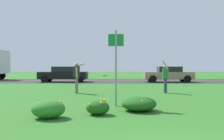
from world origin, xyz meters
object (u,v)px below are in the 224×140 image
(person_catcher_green_shirt, at_px, (165,76))
(frisbee_red, at_px, (104,76))
(sign_post_near_path, at_px, (116,61))
(person_thrower_dark_shirt, at_px, (77,75))
(car_tan_center_left, at_px, (168,74))
(car_black_center_right, at_px, (64,74))

(person_catcher_green_shirt, relative_size, frisbee_red, 6.96)
(person_catcher_green_shirt, height_order, frisbee_red, person_catcher_green_shirt)
(sign_post_near_path, bearing_deg, person_catcher_green_shirt, 60.11)
(person_thrower_dark_shirt, bearing_deg, car_tan_center_left, 55.39)
(person_thrower_dark_shirt, distance_m, person_catcher_green_shirt, 4.83)
(person_thrower_dark_shirt, bearing_deg, sign_post_near_path, -64.77)
(sign_post_near_path, relative_size, frisbee_red, 10.75)
(car_black_center_right, bearing_deg, frisbee_red, -66.61)
(person_catcher_green_shirt, bearing_deg, sign_post_near_path, -119.89)
(person_thrower_dark_shirt, relative_size, car_black_center_right, 0.37)
(sign_post_near_path, distance_m, person_thrower_dark_shirt, 5.01)
(person_catcher_green_shirt, height_order, car_tan_center_left, person_catcher_green_shirt)
(frisbee_red, bearing_deg, car_black_center_right, 113.39)
(person_thrower_dark_shirt, xyz_separation_m, frisbee_red, (1.49, 0.32, -0.07))
(person_catcher_green_shirt, height_order, car_black_center_right, person_catcher_green_shirt)
(frisbee_red, height_order, car_black_center_right, car_black_center_right)
(person_thrower_dark_shirt, bearing_deg, person_catcher_green_shirt, 2.57)
(sign_post_near_path, height_order, person_catcher_green_shirt, sign_post_near_path)
(sign_post_near_path, xyz_separation_m, car_black_center_right, (-4.90, 14.70, -0.92))
(person_thrower_dark_shirt, height_order, frisbee_red, person_thrower_dark_shirt)
(frisbee_red, relative_size, car_black_center_right, 0.06)
(person_catcher_green_shirt, distance_m, car_tan_center_left, 10.24)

